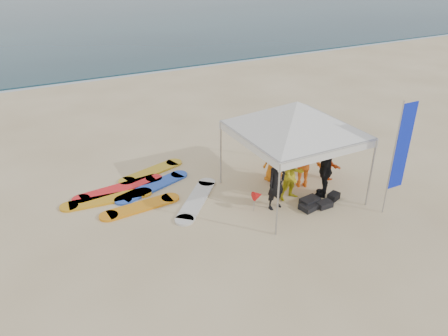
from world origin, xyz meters
TOP-DOWN VIEW (x-y plane):
  - ground at (0.00, 0.00)m, footprint 120.00×120.00m
  - ocean at (0.00, 60.00)m, footprint 160.00×84.00m
  - shoreline_foam at (0.00, 18.20)m, footprint 160.00×1.20m
  - person_black_a at (0.86, 1.73)m, footprint 0.64×0.46m
  - person_yellow at (1.59, 1.93)m, footprint 0.78×0.62m
  - person_orange_a at (2.35, 2.44)m, footprint 1.36×1.13m
  - person_black_b at (2.56, 1.65)m, footprint 1.04×1.01m
  - person_orange_b at (1.76, 3.20)m, footprint 0.95×0.78m
  - person_seated at (3.39, 2.44)m, footprint 0.34×0.92m
  - canopy_tent at (1.73, 2.19)m, footprint 4.52×4.52m
  - feather_flag at (3.72, 0.06)m, footprint 0.57×0.04m
  - marker_pennant at (0.32, 1.84)m, footprint 0.28×0.28m
  - gear_pile at (2.00, 1.25)m, footprint 1.51×0.67m
  - surfboard_spread at (-2.29, 4.33)m, footprint 4.45×3.93m

SIDE VIEW (x-z plane):
  - ground at x=0.00m, z-range 0.00..0.00m
  - shoreline_foam at x=0.00m, z-range 0.00..0.01m
  - surfboard_spread at x=-2.29m, z-range 0.00..0.07m
  - ocean at x=0.00m, z-range 0.00..0.08m
  - gear_pile at x=2.00m, z-range -0.01..0.21m
  - person_seated at x=3.39m, z-range 0.00..0.97m
  - marker_pennant at x=0.32m, z-range 0.18..0.81m
  - person_yellow at x=1.59m, z-range 0.00..1.56m
  - person_black_a at x=0.86m, z-range 0.00..1.63m
  - person_orange_b at x=1.76m, z-range 0.00..1.68m
  - person_black_b at x=2.56m, z-range 0.00..1.75m
  - person_orange_a at x=2.35m, z-range 0.00..1.83m
  - feather_flag at x=3.72m, z-range 0.30..3.67m
  - canopy_tent at x=1.73m, z-range 1.27..4.68m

